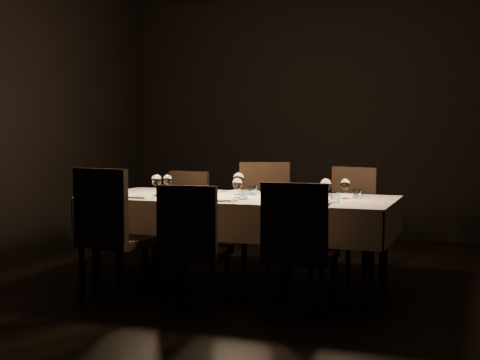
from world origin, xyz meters
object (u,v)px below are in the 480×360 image
(chair_near_center, at_px, (192,241))
(chair_far_right, at_px, (347,217))
(dining_table, at_px, (240,206))
(chair_near_left, at_px, (112,229))
(chair_far_left, at_px, (184,212))
(chair_far_center, at_px, (265,211))
(chair_near_right, at_px, (298,244))

(chair_near_center, xyz_separation_m, chair_far_right, (0.82, 1.58, 0.03))
(chair_near_center, bearing_deg, dining_table, -98.90)
(chair_near_left, distance_m, chair_far_left, 1.62)
(chair_far_center, distance_m, chair_far_right, 0.79)
(dining_table, distance_m, chair_far_center, 0.82)
(chair_near_left, bearing_deg, chair_far_left, -74.02)
(chair_near_left, distance_m, chair_near_right, 1.44)
(chair_near_left, xyz_separation_m, chair_near_center, (0.67, -0.02, -0.05))
(dining_table, relative_size, chair_far_right, 2.57)
(dining_table, distance_m, chair_far_right, 1.08)
(dining_table, relative_size, chair_far_left, 2.78)
(chair_near_center, bearing_deg, chair_far_center, -94.99)
(chair_near_left, bearing_deg, dining_table, -122.29)
(chair_near_right, bearing_deg, chair_far_left, -45.39)
(chair_near_center, relative_size, chair_far_left, 1.01)
(chair_far_left, bearing_deg, chair_near_right, -38.55)
(chair_near_right, distance_m, chair_far_left, 2.24)
(dining_table, relative_size, chair_near_left, 2.45)
(chair_far_left, bearing_deg, chair_far_center, 5.86)
(dining_table, height_order, chair_near_left, chair_near_left)
(chair_near_center, relative_size, chair_far_center, 0.91)
(chair_far_center, bearing_deg, chair_far_right, -24.50)
(chair_far_left, relative_size, chair_far_right, 0.93)
(chair_far_right, bearing_deg, chair_far_left, -159.67)
(chair_far_center, height_order, chair_far_right, chair_far_center)
(chair_far_center, bearing_deg, chair_near_right, -86.04)
(dining_table, bearing_deg, chair_near_right, -47.28)
(dining_table, xyz_separation_m, chair_far_right, (0.75, 0.77, -0.15))
(chair_near_center, height_order, chair_near_right, chair_near_right)
(dining_table, xyz_separation_m, chair_far_left, (-0.89, 0.81, -0.18))
(chair_near_right, bearing_deg, chair_far_right, -92.44)
(chair_near_left, xyz_separation_m, chair_far_left, (-0.15, 1.61, -0.06))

